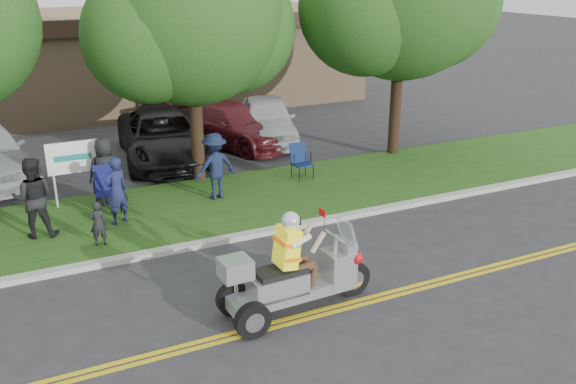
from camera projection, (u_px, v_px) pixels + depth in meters
name	position (u px, v px, depth m)	size (l,w,h in m)	color
ground	(294.00, 303.00, 11.14)	(120.00, 120.00, 0.00)	#28282B
centerline_near	(309.00, 318.00, 10.65)	(60.00, 0.10, 0.01)	gold
centerline_far	(305.00, 314.00, 10.79)	(60.00, 0.10, 0.01)	gold
curb	(235.00, 238.00, 13.70)	(60.00, 0.25, 0.12)	#A8A89E
grass_verge	(205.00, 206.00, 15.53)	(60.00, 4.00, 0.10)	#214512
commercial_building	(149.00, 56.00, 27.31)	(18.00, 8.20, 4.00)	#9E7F5B
tree_mid	(193.00, 22.00, 15.95)	(5.88, 4.80, 7.05)	#332114
business_sign	(73.00, 161.00, 15.12)	(1.25, 0.06, 1.75)	silver
trike_scooter	(292.00, 278.00, 10.65)	(2.95, 1.00, 1.93)	black
lawn_chair_a	(107.00, 185.00, 14.96)	(0.65, 0.67, 1.13)	black
lawn_chair_b	(300.00, 159.00, 17.27)	(0.57, 0.59, 1.01)	black
spectator_adult_left	(116.00, 190.00, 14.11)	(0.59, 0.39, 1.62)	#181E44
spectator_adult_mid	(33.00, 198.00, 13.38)	(0.89, 0.69, 1.83)	black
spectator_chair_a	(215.00, 166.00, 15.64)	(1.12, 0.65, 1.74)	#131B37
spectator_chair_b	(106.00, 171.00, 15.25)	(0.85, 0.55, 1.74)	black
child_left	(98.00, 223.00, 13.08)	(0.37, 0.24, 1.01)	black
parked_car_mid	(164.00, 137.00, 19.17)	(2.51, 5.45, 1.52)	black
parked_car_right	(232.00, 125.00, 20.82)	(1.99, 4.89, 1.42)	#501219
parked_car_far_right	(267.00, 119.00, 21.26)	(1.85, 4.59, 1.56)	#B6B9BD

